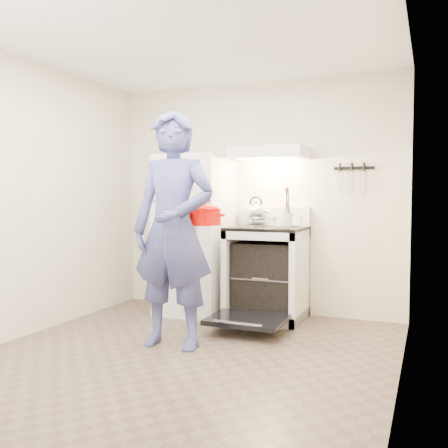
{
  "coord_description": "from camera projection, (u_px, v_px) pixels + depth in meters",
  "views": [
    {
      "loc": [
        1.78,
        -3.4,
        1.27
      ],
      "look_at": [
        -0.05,
        1.0,
        1.0
      ],
      "focal_mm": 40.0,
      "sensor_mm": 36.0,
      "label": 1
    }
  ],
  "objects": [
    {
      "name": "floor",
      "position": [
        181.0,
        359.0,
        3.89
      ],
      "size": [
        3.6,
        3.6,
        0.0
      ],
      "primitive_type": "plane",
      "color": "brown",
      "rests_on": "ground"
    },
    {
      "name": "back_wall",
      "position": [
        256.0,
        198.0,
        5.47
      ],
      "size": [
        3.2,
        0.02,
        2.5
      ],
      "primitive_type": "cube",
      "color": "beige",
      "rests_on": "ground"
    },
    {
      "name": "refrigerator",
      "position": [
        195.0,
        235.0,
        5.4
      ],
      "size": [
        0.7,
        0.7,
        1.7
      ],
      "primitive_type": "cube",
      "color": "silver",
      "rests_on": "floor"
    },
    {
      "name": "stove_body",
      "position": [
        267.0,
        274.0,
        5.13
      ],
      "size": [
        0.76,
        0.65,
        0.92
      ],
      "primitive_type": "cube",
      "color": "silver",
      "rests_on": "floor"
    },
    {
      "name": "cooktop",
      "position": [
        267.0,
        228.0,
        5.1
      ],
      "size": [
        0.76,
        0.65,
        0.03
      ],
      "primitive_type": "cube",
      "color": "black",
      "rests_on": "stove_body"
    },
    {
      "name": "backsplash",
      "position": [
        275.0,
        216.0,
        5.36
      ],
      "size": [
        0.76,
        0.07,
        0.2
      ],
      "primitive_type": "cube",
      "color": "silver",
      "rests_on": "cooktop"
    },
    {
      "name": "oven_door",
      "position": [
        247.0,
        320.0,
        4.6
      ],
      "size": [
        0.7,
        0.54,
        0.04
      ],
      "primitive_type": "cube",
      "color": "black",
      "rests_on": "floor"
    },
    {
      "name": "oven_rack",
      "position": [
        267.0,
        276.0,
        5.13
      ],
      "size": [
        0.6,
        0.52,
        0.01
      ],
      "primitive_type": "cube",
      "color": "slate",
      "rests_on": "stove_body"
    },
    {
      "name": "range_hood",
      "position": [
        270.0,
        153.0,
        5.13
      ],
      "size": [
        0.76,
        0.5,
        0.12
      ],
      "primitive_type": "cube",
      "color": "silver",
      "rests_on": "back_wall"
    },
    {
      "name": "knife_strip",
      "position": [
        354.0,
        168.0,
        5.04
      ],
      "size": [
        0.4,
        0.02,
        0.03
      ],
      "primitive_type": "cube",
      "color": "black",
      "rests_on": "back_wall"
    },
    {
      "name": "pizza_stone",
      "position": [
        265.0,
        276.0,
        5.04
      ],
      "size": [
        0.36,
        0.36,
        0.02
      ],
      "primitive_type": "cylinder",
      "color": "#936E51",
      "rests_on": "oven_rack"
    },
    {
      "name": "tea_kettle",
      "position": [
        256.0,
        211.0,
        5.35
      ],
      "size": [
        0.26,
        0.21,
        0.31
      ],
      "primitive_type": null,
      "color": "silver",
      "rests_on": "cooktop"
    },
    {
      "name": "utensil_jar",
      "position": [
        287.0,
        219.0,
        4.81
      ],
      "size": [
        0.1,
        0.1,
        0.13
      ],
      "primitive_type": "cylinder",
      "rotation": [
        0.0,
        0.0,
        -0.16
      ],
      "color": "silver",
      "rests_on": "cooktop"
    },
    {
      "name": "person",
      "position": [
        173.0,
        230.0,
        4.16
      ],
      "size": [
        0.74,
        0.51,
        1.97
      ],
      "primitive_type": "imported",
      "rotation": [
        0.0,
        0.0,
        0.06
      ],
      "color": "navy",
      "rests_on": "floor"
    },
    {
      "name": "dutch_oven",
      "position": [
        204.0,
        217.0,
        4.28
      ],
      "size": [
        0.37,
        0.3,
        0.24
      ],
      "primitive_type": null,
      "color": "#D20500",
      "rests_on": "person"
    }
  ]
}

